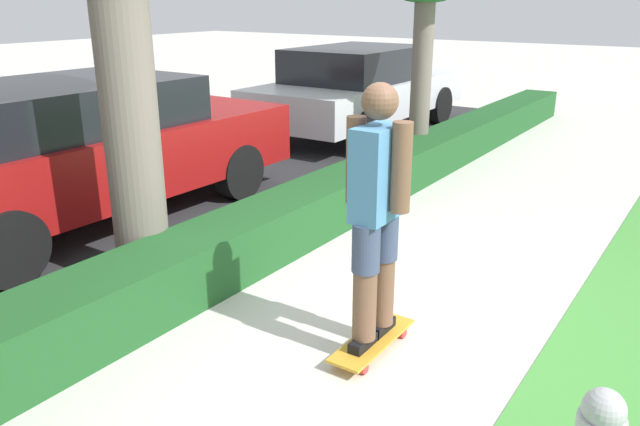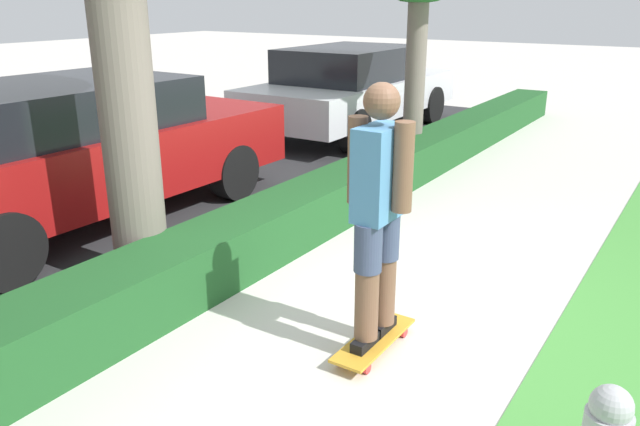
{
  "view_description": "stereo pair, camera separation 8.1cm",
  "coord_description": "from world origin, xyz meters",
  "px_view_note": "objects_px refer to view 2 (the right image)",
  "views": [
    {
      "loc": [
        -3.78,
        -1.82,
        2.28
      ],
      "look_at": [
        -0.2,
        0.6,
        0.78
      ],
      "focal_mm": 35.0,
      "sensor_mm": 36.0,
      "label": 1
    },
    {
      "loc": [
        -3.82,
        -1.75,
        2.28
      ],
      "look_at": [
        -0.2,
        0.6,
        0.78
      ],
      "focal_mm": 35.0,
      "sensor_mm": 36.0,
      "label": 2
    }
  ],
  "objects_px": {
    "skateboard": "(374,340)",
    "skater_person": "(378,210)",
    "parked_car_middle": "(74,148)",
    "parked_car_rear": "(352,87)"
  },
  "relations": [
    {
      "from": "skateboard",
      "to": "parked_car_rear",
      "type": "bearing_deg",
      "value": 31.5
    },
    {
      "from": "parked_car_middle",
      "to": "parked_car_rear",
      "type": "distance_m",
      "value": 5.63
    },
    {
      "from": "skateboard",
      "to": "parked_car_middle",
      "type": "distance_m",
      "value": 4.01
    },
    {
      "from": "skater_person",
      "to": "parked_car_middle",
      "type": "bearing_deg",
      "value": 81.06
    },
    {
      "from": "skateboard",
      "to": "parked_car_middle",
      "type": "relative_size",
      "value": 0.17
    },
    {
      "from": "parked_car_middle",
      "to": "parked_car_rear",
      "type": "bearing_deg",
      "value": 0.08
    },
    {
      "from": "skater_person",
      "to": "parked_car_rear",
      "type": "height_order",
      "value": "skater_person"
    },
    {
      "from": "skateboard",
      "to": "skater_person",
      "type": "distance_m",
      "value": 0.93
    },
    {
      "from": "parked_car_rear",
      "to": "parked_car_middle",
      "type": "bearing_deg",
      "value": 178.84
    },
    {
      "from": "skateboard",
      "to": "parked_car_middle",
      "type": "xyz_separation_m",
      "value": [
        0.61,
        3.9,
        0.71
      ]
    }
  ]
}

